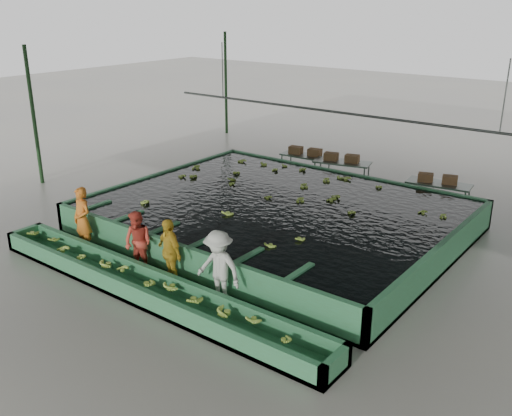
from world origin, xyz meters
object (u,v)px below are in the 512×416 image
Objects in this scene: packing_table_mid at (341,174)px; worker_c at (169,252)px; flotation_tank at (277,216)px; packing_table_left at (305,166)px; packing_table_right at (438,196)px; box_stack_right at (437,182)px; box_stack_left at (305,155)px; worker_b at (138,242)px; box_stack_mid at (341,161)px; worker_d at (219,268)px; sorting_trough at (147,288)px; worker_a at (83,219)px.

worker_c is at bearing -86.48° from packing_table_mid.
flotation_tank reaches higher than packing_table_left.
packing_table_right is at bearing -5.15° from packing_table_left.
box_stack_right is (3.67, -0.33, 0.45)m from packing_table_mid.
box_stack_left is at bearing 173.67° from packing_table_mid.
flotation_tank is 5.00× the size of packing_table_right.
worker_b is at bearing -93.27° from packing_table_mid.
flotation_tank is 5.06m from box_stack_mid.
worker_c is 1.30× the size of box_stack_left.
worker_d is at bearing -5.75° from worker_b.
sorting_trough is 7.87× the size of box_stack_mid.
worker_d is 1.43× the size of box_stack_right.
packing_table_mid is at bearing 78.99° from worker_a.
packing_table_right is at bearing 72.32° from sorting_trough.
box_stack_right is at bearing -5.19° from box_stack_mid.
packing_table_right is (4.27, 8.94, -0.34)m from worker_b.
worker_c is at bearing -109.50° from packing_table_right.
sorting_trough is at bearing -77.31° from packing_table_left.
packing_table_left is at bearing 174.97° from packing_table_mid.
box_stack_mid is at bearing 97.62° from flotation_tank.
flotation_tank is 4.47m from worker_b.
box_stack_mid reaches higher than packing_table_right.
worker_d is 0.93× the size of packing_table_left.
sorting_trough is at bearing -77.12° from box_stack_left.
worker_b reaches higher than box_stack_mid.
packing_table_mid is 1.77m from box_stack_left.
worker_b is 9.30m from packing_table_mid.
box_stack_right reaches higher than box_stack_left.
box_stack_right is at bearing 77.60° from worker_d.
packing_table_right is 0.46m from box_stack_right.
box_stack_right is (4.20, 8.95, 0.12)m from worker_b.
box_stack_right reaches higher than sorting_trough.
packing_table_left is 1.55× the size of box_stack_right.
packing_table_mid is at bearing -13.19° from box_stack_mid.
sorting_trough is 10.10m from packing_table_mid.
worker_a is at bearing 177.44° from worker_d.
worker_c is at bearing 5.41° from worker_a.
packing_table_mid is at bearing 109.44° from worker_c.
box_stack_left is at bearing 114.42° from flotation_tank.
worker_d is (2.64, -0.00, 0.08)m from worker_b.
packing_table_right is (6.47, 8.94, -0.43)m from worker_a.
packing_table_mid is (-0.63, 4.98, 0.01)m from flotation_tank.
worker_c reaches higher than packing_table_left.
sorting_trough is (0.00, -5.10, -0.20)m from flotation_tank.
sorting_trough is 10.49m from packing_table_left.
packing_table_mid is at bearing 174.80° from packing_table_right.
packing_table_mid is 0.47m from box_stack_mid.
box_stack_mid is (0.49, 9.29, 0.13)m from worker_b.
box_stack_mid is at bearing -4.84° from packing_table_left.
worker_c is 9.70m from packing_table_left.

